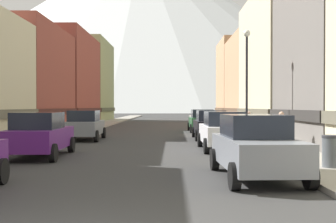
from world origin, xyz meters
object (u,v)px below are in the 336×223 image
object	(u,v)px
car_right_0	(255,146)
car_left_1	(39,135)
car_right_3	(202,120)
trash_bin_right	(332,151)
pedestrian_0	(281,132)
pedestrian_1	(249,125)
car_left_2	(85,125)
streetlamp_right	(247,69)
car_right_2	(210,125)
car_right_1	(223,131)

from	to	relation	value
car_right_0	car_left_1	bearing A→B (deg)	147.24
car_right_3	trash_bin_right	distance (m)	21.01
car_left_1	pedestrian_0	xyz separation A→B (m)	(10.05, 1.91, 0.01)
trash_bin_right	pedestrian_1	distance (m)	13.59
pedestrian_0	pedestrian_1	distance (m)	7.95
pedestrian_1	car_left_1	bearing A→B (deg)	-135.53
car_right_3	pedestrian_0	xyz separation A→B (m)	(2.45, -15.21, 0.01)
car_left_1	car_right_3	world-z (taller)	same
car_left_2	car_right_3	bearing A→B (deg)	48.01
trash_bin_right	streetlamp_right	size ratio (longest dim) A/B	0.17
pedestrian_1	pedestrian_0	bearing A→B (deg)	-90.00
car_left_2	streetlamp_right	bearing A→B (deg)	-19.23
car_right_2	streetlamp_right	size ratio (longest dim) A/B	0.75
car_left_1	car_left_2	bearing A→B (deg)	90.00
car_right_3	car_right_2	bearing A→B (deg)	-90.00
car_right_2	trash_bin_right	xyz separation A→B (m)	(2.55, -13.19, -0.26)
car_left_2	trash_bin_right	distance (m)	16.03
car_right_3	streetlamp_right	xyz separation A→B (m)	(1.55, -11.63, 3.09)
streetlamp_right	car_left_1	bearing A→B (deg)	-149.03
car_left_2	car_right_3	world-z (taller)	same
car_right_3	car_right_1	bearing A→B (deg)	-90.00
car_right_0	car_right_3	size ratio (longest dim) A/B	1.01
car_left_1	car_right_3	size ratio (longest dim) A/B	1.01
car_right_2	pedestrian_0	world-z (taller)	pedestrian_0
trash_bin_right	car_left_2	bearing A→B (deg)	129.28
car_right_0	car_right_2	world-z (taller)	same
pedestrian_1	trash_bin_right	bearing A→B (deg)	-89.58
car_right_1	streetlamp_right	bearing A→B (deg)	59.84
car_right_0	pedestrian_0	world-z (taller)	pedestrian_0
car_right_0	car_right_1	xyz separation A→B (m)	(0.00, 7.71, 0.00)
car_left_2	pedestrian_0	distance (m)	12.12
car_right_0	car_right_3	world-z (taller)	same
car_left_2	car_right_1	distance (m)	9.59
trash_bin_right	car_right_1	bearing A→B (deg)	111.25
pedestrian_1	car_right_3	bearing A→B (deg)	108.64
car_left_2	streetlamp_right	xyz separation A→B (m)	(9.15, -3.19, 3.09)
car_left_1	car_right_1	distance (m)	8.11
trash_bin_right	pedestrian_0	distance (m)	5.64
trash_bin_right	pedestrian_1	world-z (taller)	pedestrian_1
car_right_3	pedestrian_0	world-z (taller)	pedestrian_0
car_right_3	pedestrian_1	world-z (taller)	car_right_3
trash_bin_right	pedestrian_0	world-z (taller)	pedestrian_0
pedestrian_0	pedestrian_1	bearing A→B (deg)	90.00
car_right_2	pedestrian_1	world-z (taller)	car_right_2
car_left_1	streetlamp_right	world-z (taller)	streetlamp_right
car_right_3	pedestrian_0	distance (m)	15.41
streetlamp_right	car_right_2	bearing A→B (deg)	111.32
car_right_2	car_right_3	xyz separation A→B (m)	(0.00, 7.66, 0.00)
car_right_0	car_right_2	distance (m)	14.35
car_right_0	car_right_3	bearing A→B (deg)	89.99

